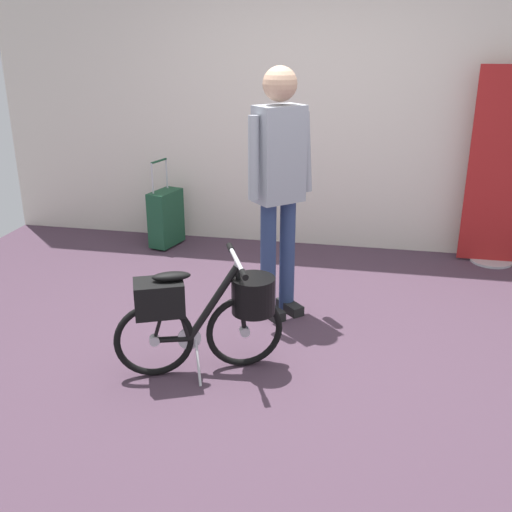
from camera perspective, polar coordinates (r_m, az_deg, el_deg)
ground_plane at (r=3.91m, az=1.62°, el=-8.68°), size 6.12×6.12×0.00m
back_wall at (r=5.53m, az=5.74°, el=16.14°), size 6.12×0.10×2.99m
floor_banner_stand at (r=5.49m, az=22.74°, el=6.87°), size 0.60×0.36×1.69m
folding_bike_foreground at (r=3.49m, az=-4.73°, el=-5.33°), size 0.94×0.58×0.72m
visitor_near_wall at (r=4.04m, az=2.22°, el=7.50°), size 0.41×0.40×1.73m
rolling_suitcase at (r=5.68m, az=-8.67°, el=3.69°), size 0.26×0.39×0.83m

